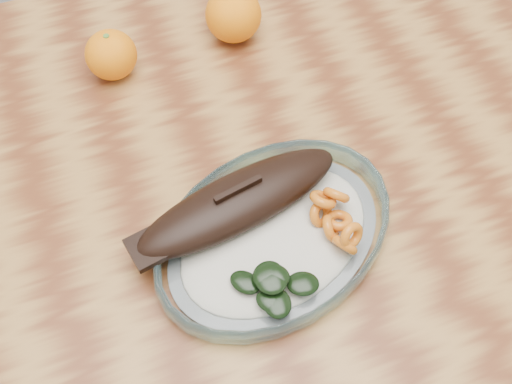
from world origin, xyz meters
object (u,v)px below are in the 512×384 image
dining_table (211,205)px  plated_meal (272,232)px  orange_left (111,55)px  orange_right (233,15)px

dining_table → plated_meal: plated_meal is taller
dining_table → orange_left: size_ratio=17.03×
dining_table → orange_left: (-0.07, 0.20, 0.13)m
orange_left → orange_right: (0.18, 0.01, 0.00)m
plated_meal → orange_right: (0.07, 0.34, 0.02)m
orange_left → plated_meal: bearing=-71.9°
plated_meal → orange_right: plated_meal is taller
orange_left → orange_right: 0.18m
plated_meal → orange_left: bearing=89.0°
plated_meal → orange_left: size_ratio=9.73×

